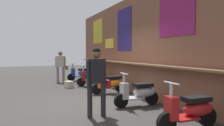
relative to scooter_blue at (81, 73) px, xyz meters
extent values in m
plane|color=#383533|center=(5.08, -1.08, -0.39)|extent=(38.87, 38.87, 0.00)
cube|color=brown|center=(5.08, 0.94, 1.45)|extent=(13.88, 0.25, 3.68)
cube|color=brown|center=(5.08, 0.64, 0.76)|extent=(12.49, 0.36, 0.05)
cube|color=gold|center=(0.45, 0.80, 2.28)|extent=(1.40, 0.02, 1.27)
cube|color=navy|center=(3.59, 0.80, 2.08)|extent=(1.20, 0.02, 1.71)
cube|color=#841E56|center=(6.68, 0.80, 2.29)|extent=(1.41, 0.02, 1.39)
cube|color=gold|center=(2.08, 0.80, 1.58)|extent=(0.94, 0.03, 0.45)
ellipsoid|color=#233D9E|center=(-0.01, 0.17, 0.01)|extent=(0.41, 0.72, 0.30)
cube|color=black|center=(-0.01, 0.12, 0.21)|extent=(0.33, 0.56, 0.10)
cube|color=#233D9E|center=(0.01, -0.18, -0.14)|extent=(0.40, 0.52, 0.04)
cube|color=#233D9E|center=(0.02, -0.48, 0.08)|extent=(0.29, 0.17, 0.44)
cylinder|color=#B7B7BC|center=(0.02, -0.48, 0.21)|extent=(0.07, 0.07, 0.70)
cylinder|color=#B7B7BC|center=(0.02, -0.48, 0.56)|extent=(0.46, 0.06, 0.04)
cylinder|color=black|center=(0.03, -0.58, -0.19)|extent=(0.12, 0.40, 0.40)
cylinder|color=black|center=(-0.02, 0.42, -0.19)|extent=(0.12, 0.40, 0.40)
ellipsoid|color=maroon|center=(2.09, 0.17, 0.01)|extent=(0.43, 0.73, 0.30)
cube|color=black|center=(2.09, 0.12, 0.21)|extent=(0.34, 0.57, 0.10)
cube|color=maroon|center=(2.07, -0.18, -0.14)|extent=(0.42, 0.53, 0.04)
cube|color=maroon|center=(2.05, -0.48, 0.08)|extent=(0.29, 0.18, 0.44)
cylinder|color=#B7B7BC|center=(2.05, -0.48, 0.21)|extent=(0.07, 0.07, 0.70)
cylinder|color=#B7B7BC|center=(2.05, -0.48, 0.56)|extent=(0.46, 0.07, 0.04)
cylinder|color=black|center=(2.04, -0.58, -0.19)|extent=(0.13, 0.41, 0.40)
cylinder|color=black|center=(2.11, 0.42, -0.19)|extent=(0.13, 0.41, 0.40)
ellipsoid|color=orange|center=(4.08, 0.17, 0.01)|extent=(0.42, 0.72, 0.30)
cube|color=black|center=(4.09, 0.12, 0.21)|extent=(0.33, 0.57, 0.10)
cube|color=orange|center=(4.10, -0.18, -0.14)|extent=(0.41, 0.52, 0.04)
cube|color=orange|center=(4.12, -0.48, 0.08)|extent=(0.29, 0.17, 0.44)
cylinder|color=#B7B7BC|center=(4.12, -0.48, 0.21)|extent=(0.07, 0.07, 0.70)
cylinder|color=#B7B7BC|center=(4.12, -0.48, 0.56)|extent=(0.46, 0.06, 0.04)
cylinder|color=black|center=(4.12, -0.58, -0.19)|extent=(0.12, 0.40, 0.40)
cylinder|color=black|center=(4.07, 0.42, -0.19)|extent=(0.12, 0.40, 0.40)
ellipsoid|color=#B2B5BA|center=(6.15, 0.17, 0.01)|extent=(0.39, 0.71, 0.30)
cube|color=black|center=(6.15, 0.12, 0.21)|extent=(0.31, 0.56, 0.10)
cube|color=#B2B5BA|center=(6.14, -0.18, -0.14)|extent=(0.39, 0.51, 0.04)
cube|color=#B2B5BA|center=(6.14, -0.48, 0.08)|extent=(0.28, 0.17, 0.44)
cylinder|color=#B7B7BC|center=(6.14, -0.48, 0.21)|extent=(0.07, 0.07, 0.70)
cylinder|color=#B7B7BC|center=(6.14, -0.48, 0.56)|extent=(0.46, 0.04, 0.04)
cylinder|color=black|center=(6.13, -0.58, -0.19)|extent=(0.11, 0.40, 0.40)
cylinder|color=black|center=(6.15, 0.42, -0.19)|extent=(0.11, 0.40, 0.40)
ellipsoid|color=red|center=(8.14, 0.17, 0.01)|extent=(0.42, 0.72, 0.30)
cube|color=black|center=(8.14, 0.12, 0.21)|extent=(0.33, 0.57, 0.10)
cube|color=red|center=(8.12, -0.18, -0.14)|extent=(0.41, 0.52, 0.04)
cube|color=red|center=(8.10, -0.48, 0.08)|extent=(0.29, 0.18, 0.44)
cylinder|color=#B7B7BC|center=(8.10, -0.48, 0.21)|extent=(0.07, 0.07, 0.70)
cylinder|color=#B7B7BC|center=(8.10, -0.48, 0.56)|extent=(0.46, 0.06, 0.04)
cylinder|color=black|center=(8.10, -0.58, -0.19)|extent=(0.12, 0.40, 0.40)
cylinder|color=black|center=(8.15, 0.42, -0.19)|extent=(0.12, 0.40, 0.40)
cylinder|color=gray|center=(0.11, -1.31, 0.01)|extent=(0.12, 0.12, 0.80)
cylinder|color=gray|center=(0.23, -1.03, 0.01)|extent=(0.12, 0.12, 0.80)
cube|color=#ADA393|center=(0.17, -1.17, 0.69)|extent=(0.34, 0.44, 0.57)
sphere|color=brown|center=(0.17, -1.17, 1.09)|extent=(0.22, 0.22, 0.22)
sphere|color=olive|center=(0.17, -1.17, 1.13)|extent=(0.20, 0.20, 0.20)
cylinder|color=#ADA393|center=(0.08, -1.39, 0.67)|extent=(0.08, 0.08, 0.53)
cylinder|color=#ADA393|center=(0.26, -0.95, 0.67)|extent=(0.08, 0.08, 0.53)
cube|color=brown|center=(0.27, -0.87, 0.35)|extent=(0.28, 0.19, 0.20)
cylinder|color=#232328|center=(6.60, -1.63, 0.02)|extent=(0.12, 0.12, 0.81)
cylinder|color=#232328|center=(6.63, -1.30, 0.02)|extent=(0.12, 0.12, 0.81)
cube|color=#232328|center=(6.62, -1.46, 0.71)|extent=(0.32, 0.45, 0.58)
sphere|color=brown|center=(6.62, -1.46, 1.12)|extent=(0.22, 0.22, 0.22)
sphere|color=black|center=(6.62, -1.46, 1.16)|extent=(0.20, 0.20, 0.20)
cylinder|color=#232328|center=(6.69, -1.69, 0.69)|extent=(0.08, 0.08, 0.54)
cylinder|color=#232328|center=(6.54, -1.23, 0.69)|extent=(0.08, 0.08, 0.54)
cube|color=maroon|center=(6.50, -1.17, 0.37)|extent=(0.28, 0.18, 0.20)
cube|color=#B2A899|center=(2.18, -1.17, -0.24)|extent=(0.43, 0.38, 0.29)
camera|label=1|loc=(11.28, -3.12, 1.14)|focal=33.75mm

